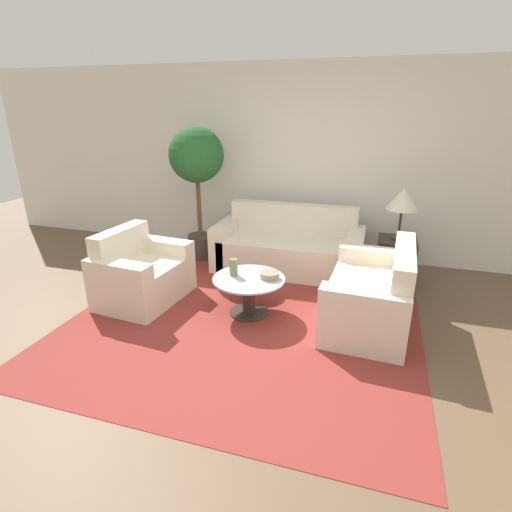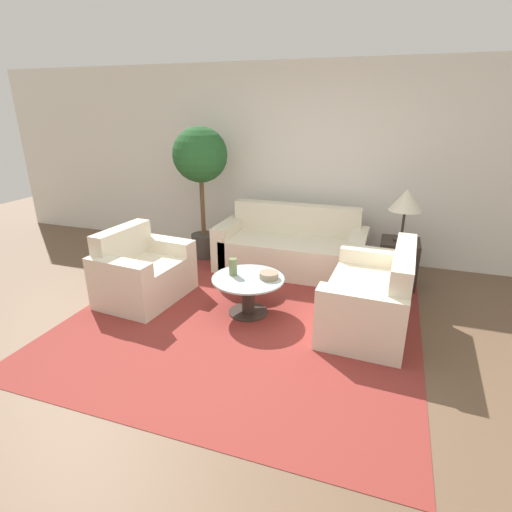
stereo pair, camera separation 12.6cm
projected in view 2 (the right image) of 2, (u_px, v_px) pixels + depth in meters
The scene contains 12 objects.
ground_plane at pixel (229, 355), 3.49m from camera, with size 14.00×14.00×0.00m, color brown.
wall_back at pixel (304, 163), 5.49m from camera, with size 10.00×0.06×2.60m.
rug at pixel (248, 312), 4.19m from camera, with size 3.41×3.52×0.01m.
sofa_main at pixel (291, 249), 5.24m from camera, with size 1.90×0.80×0.83m.
armchair at pixel (141, 274), 4.45m from camera, with size 0.82×1.04×0.79m.
loveseat at pixel (374, 299), 3.88m from camera, with size 0.82×1.37×0.81m.
coffee_table at pixel (248, 290), 4.10m from camera, with size 0.74×0.74×0.40m.
side_table at pixel (398, 263), 4.79m from camera, with size 0.44×0.44×0.55m.
table_lamp at pixel (406, 201), 4.52m from camera, with size 0.37×0.37×0.61m.
potted_plant at pixel (201, 165), 5.33m from camera, with size 0.73×0.73×1.80m.
vase at pixel (233, 267), 4.09m from camera, with size 0.08×0.08×0.18m.
bowl at pixel (269, 275), 4.03m from camera, with size 0.19×0.19×0.06m.
Camera 2 is at (1.19, -2.72, 2.04)m, focal length 28.00 mm.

